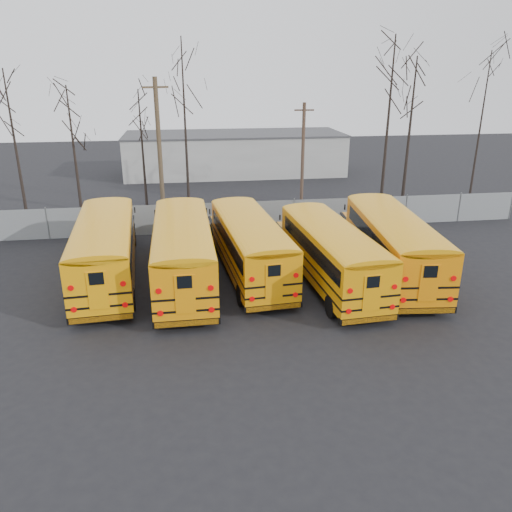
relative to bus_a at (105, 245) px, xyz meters
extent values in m
plane|color=black|center=(7.34, -4.52, -1.95)|extent=(120.00, 120.00, 0.00)
cube|color=gray|center=(7.34, 7.48, -0.95)|extent=(40.00, 0.04, 2.00)
cube|color=#B7B7B2|center=(9.34, 27.48, 0.05)|extent=(22.00, 8.00, 4.00)
cylinder|color=black|center=(-0.92, -3.84, -1.41)|extent=(0.38, 1.09, 1.07)
cylinder|color=black|center=(1.49, -3.66, -1.41)|extent=(0.38, 1.09, 1.07)
cylinder|color=black|center=(-1.61, 5.13, -1.41)|extent=(0.38, 1.09, 1.07)
cylinder|color=black|center=(0.81, 5.31, -1.41)|extent=(0.38, 1.09, 1.07)
cube|color=#F69B08|center=(0.02, -0.28, -0.15)|extent=(3.43, 10.14, 2.52)
cube|color=#F69B08|center=(-0.43, 5.60, -0.87)|extent=(2.54, 2.00, 1.07)
cube|color=black|center=(0.04, -0.49, 0.41)|extent=(3.39, 9.07, 0.75)
cube|color=black|center=(-0.05, 0.63, -0.93)|extent=(3.60, 11.98, 0.10)
cube|color=black|center=(-0.05, 0.63, -0.39)|extent=(3.60, 11.98, 0.10)
cube|color=black|center=(0.39, -5.14, -1.46)|extent=(2.75, 0.44, 0.30)
cube|color=black|center=(-0.49, 6.45, -1.46)|extent=(2.58, 0.41, 0.28)
cube|color=#F69B08|center=(0.40, -5.26, -0.18)|extent=(0.80, 0.10, 1.66)
cylinder|color=#B20505|center=(-0.61, -5.34, -0.93)|extent=(0.24, 0.06, 0.24)
cylinder|color=#B20505|center=(1.42, -5.19, -0.93)|extent=(0.24, 0.06, 0.24)
cylinder|color=#B20505|center=(-0.61, -5.34, 0.04)|extent=(0.24, 0.06, 0.24)
cylinder|color=#B20505|center=(1.42, -5.19, 0.04)|extent=(0.24, 0.06, 0.24)
cylinder|color=black|center=(2.68, -4.66, -1.40)|extent=(0.32, 1.09, 1.08)
cylinder|color=black|center=(5.13, -4.63, -1.40)|extent=(0.32, 1.09, 1.08)
cylinder|color=black|center=(2.58, 4.44, -1.40)|extent=(0.32, 1.09, 1.08)
cylinder|color=black|center=(5.03, 4.46, -1.40)|extent=(0.32, 1.09, 1.08)
cube|color=orange|center=(3.87, -1.13, -0.13)|extent=(2.82, 10.10, 2.54)
cube|color=orange|center=(3.80, 4.83, -0.86)|extent=(2.46, 1.87, 1.08)
cube|color=black|center=(3.87, -1.34, 0.44)|extent=(2.85, 9.02, 0.76)
cube|color=black|center=(3.86, -0.21, -0.92)|extent=(2.88, 11.96, 0.10)
cube|color=black|center=(3.86, -0.21, -0.37)|extent=(2.88, 11.96, 0.10)
cube|color=black|center=(3.92, -6.05, -1.46)|extent=(2.77, 0.27, 0.30)
cube|color=black|center=(3.79, 5.69, -1.46)|extent=(2.60, 0.25, 0.28)
cube|color=orange|center=(3.92, -6.17, -0.16)|extent=(0.81, 0.05, 1.68)
cylinder|color=#B20505|center=(2.90, -6.20, -0.92)|extent=(0.24, 0.05, 0.24)
cylinder|color=#B20505|center=(4.95, -6.17, -0.92)|extent=(0.24, 0.05, 0.24)
cylinder|color=#B20505|center=(2.90, -6.20, 0.06)|extent=(0.24, 0.05, 0.24)
cylinder|color=#B20505|center=(4.95, -6.17, 0.06)|extent=(0.24, 0.05, 0.24)
cylinder|color=black|center=(6.43, -3.85, -1.43)|extent=(0.37, 1.04, 1.02)
cylinder|color=black|center=(8.74, -3.66, -1.43)|extent=(0.37, 1.04, 1.02)
cylinder|color=black|center=(5.70, 4.72, -1.43)|extent=(0.37, 1.04, 1.02)
cylinder|color=black|center=(8.01, 4.91, -1.43)|extent=(0.37, 1.04, 1.02)
cube|color=orange|center=(7.30, -0.44, -0.23)|extent=(3.36, 9.71, 2.41)
cube|color=orange|center=(6.83, 5.17, -0.92)|extent=(2.44, 1.93, 1.02)
cube|color=black|center=(7.32, -0.64, 0.31)|extent=(3.31, 8.69, 0.72)
cube|color=black|center=(7.23, 0.43, -0.97)|extent=(3.54, 11.46, 0.09)
cube|color=black|center=(7.23, 0.43, -0.46)|extent=(3.54, 11.46, 0.09)
cube|color=black|center=(7.70, -5.08, -1.48)|extent=(2.63, 0.45, 0.29)
cube|color=black|center=(6.76, 5.99, -1.48)|extent=(2.47, 0.41, 0.27)
cube|color=orange|center=(7.71, -5.20, -0.26)|extent=(0.77, 0.11, 1.59)
cylinder|color=#B20505|center=(6.74, -5.29, -0.97)|extent=(0.23, 0.06, 0.23)
cylinder|color=#B20505|center=(8.68, -5.12, -0.97)|extent=(0.23, 0.06, 0.23)
cylinder|color=#B20505|center=(6.74, -5.29, -0.05)|extent=(0.23, 0.06, 0.23)
cylinder|color=#B20505|center=(8.68, -5.12, -0.05)|extent=(0.23, 0.06, 0.23)
cylinder|color=black|center=(10.21, -5.55, -1.44)|extent=(0.35, 1.03, 1.02)
cylinder|color=black|center=(12.50, -5.39, -1.44)|extent=(0.35, 1.03, 1.02)
cylinder|color=black|center=(9.62, 2.95, -1.44)|extent=(0.35, 1.03, 1.02)
cylinder|color=black|center=(11.90, 3.11, -1.44)|extent=(0.35, 1.03, 1.02)
cube|color=orange|center=(11.12, -2.18, -0.24)|extent=(3.19, 9.59, 2.39)
cube|color=orange|center=(10.73, 3.39, -0.93)|extent=(2.40, 1.88, 1.02)
cube|color=black|center=(11.14, -2.39, 0.29)|extent=(3.16, 8.58, 0.71)
cube|color=black|center=(11.06, -1.32, -0.98)|extent=(3.34, 11.34, 0.09)
cube|color=black|center=(11.06, -1.32, -0.47)|extent=(3.34, 11.34, 0.09)
cube|color=black|center=(11.44, -6.79, -1.49)|extent=(2.61, 0.40, 0.28)
cube|color=black|center=(10.68, 4.20, -1.49)|extent=(2.44, 0.37, 0.26)
cube|color=orange|center=(11.45, -6.90, -0.27)|extent=(0.76, 0.09, 1.57)
cylinder|color=#B20505|center=(10.49, -6.98, -0.98)|extent=(0.23, 0.06, 0.22)
cylinder|color=#B20505|center=(12.41, -6.85, -0.98)|extent=(0.23, 0.06, 0.22)
cylinder|color=#B20505|center=(10.49, -6.98, -0.07)|extent=(0.23, 0.06, 0.22)
cylinder|color=#B20505|center=(12.41, -6.85, -0.07)|extent=(0.23, 0.06, 0.22)
cylinder|color=black|center=(13.03, -4.87, -1.41)|extent=(0.40, 1.10, 1.07)
cylinder|color=black|center=(15.45, -5.11, -1.41)|extent=(0.40, 1.10, 1.07)
cylinder|color=black|center=(13.92, 4.11, -1.41)|extent=(0.40, 1.10, 1.07)
cylinder|color=black|center=(16.33, 3.88, -1.41)|extent=(0.40, 1.10, 1.07)
cube|color=orange|center=(14.58, -1.51, -0.15)|extent=(3.65, 10.21, 2.52)
cube|color=orange|center=(15.16, 4.37, -0.87)|extent=(2.58, 2.05, 1.07)
cube|color=black|center=(14.56, -1.73, 0.42)|extent=(3.59, 9.14, 0.75)
cube|color=black|center=(14.67, -0.60, -0.92)|extent=(3.87, 12.05, 0.10)
cube|color=black|center=(14.67, -0.60, -0.39)|extent=(3.87, 12.05, 0.10)
cube|color=black|center=(14.10, -6.38, -1.46)|extent=(2.76, 0.50, 0.30)
cube|color=black|center=(15.25, 5.22, -1.46)|extent=(2.59, 0.47, 0.28)
cube|color=orange|center=(14.09, -6.49, -0.17)|extent=(0.81, 0.12, 1.67)
cylinder|color=#B20505|center=(13.07, -6.40, -0.92)|extent=(0.24, 0.07, 0.24)
cylinder|color=#B20505|center=(15.11, -6.61, -0.92)|extent=(0.24, 0.07, 0.24)
cylinder|color=#B20505|center=(13.07, -6.40, 0.04)|extent=(0.24, 0.07, 0.24)
cylinder|color=#B20505|center=(15.11, -6.61, 0.04)|extent=(0.24, 0.07, 0.24)
cylinder|color=#4A3C2A|center=(2.53, 10.14, 2.95)|extent=(0.30, 0.30, 9.79)
cube|color=#4A3C2A|center=(2.53, 10.14, 7.19)|extent=(1.68, 0.71, 0.13)
cylinder|color=#473528|center=(12.87, 11.87, 2.06)|extent=(0.25, 0.25, 8.00)
cube|color=#473528|center=(12.87, 11.87, 5.53)|extent=(1.43, 0.24, 0.11)
cone|color=black|center=(-6.65, 10.17, 3.21)|extent=(0.26, 0.26, 10.30)
cone|color=black|center=(-2.91, 9.60, 2.71)|extent=(0.26, 0.26, 9.32)
cone|color=black|center=(1.36, 10.85, 2.56)|extent=(0.26, 0.26, 9.01)
cone|color=black|center=(4.35, 13.33, 4.25)|extent=(0.26, 0.26, 12.39)
cone|color=black|center=(18.50, 9.99, 4.27)|extent=(0.26, 0.26, 12.44)
cone|color=black|center=(20.29, 10.26, 3.60)|extent=(0.26, 0.26, 11.09)
cone|color=black|center=(25.29, 9.55, 3.78)|extent=(0.26, 0.26, 11.45)
camera|label=1|loc=(4.16, -24.48, 8.25)|focal=35.00mm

